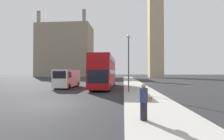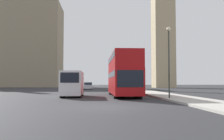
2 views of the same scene
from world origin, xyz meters
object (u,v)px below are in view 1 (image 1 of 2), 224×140
(pedestrian, at_px, (144,102))
(street_lamp, at_px, (129,55))
(red_double_decker_bus, at_px, (104,71))
(white_van, at_px, (67,78))
(parked_sedan, at_px, (102,77))

(pedestrian, xyz_separation_m, street_lamp, (-0.34, 9.37, 3.18))
(red_double_decker_bus, bearing_deg, pedestrian, -76.23)
(white_van, bearing_deg, street_lamp, -30.68)
(white_van, bearing_deg, parked_sedan, 88.52)
(white_van, xyz_separation_m, street_lamp, (8.69, -5.16, 2.74))
(white_van, relative_size, parked_sedan, 1.32)
(white_van, height_order, pedestrian, white_van)
(street_lamp, xyz_separation_m, parked_sedan, (-7.93, 34.56, -3.44))
(parked_sedan, bearing_deg, street_lamp, -77.08)
(white_van, height_order, street_lamp, street_lamp)
(white_van, bearing_deg, red_double_decker_bus, 5.58)
(street_lamp, bearing_deg, red_double_decker_bus, 120.53)
(red_double_decker_bus, height_order, pedestrian, red_double_decker_bus)
(street_lamp, bearing_deg, parked_sedan, 102.92)
(red_double_decker_bus, height_order, parked_sedan, red_double_decker_bus)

